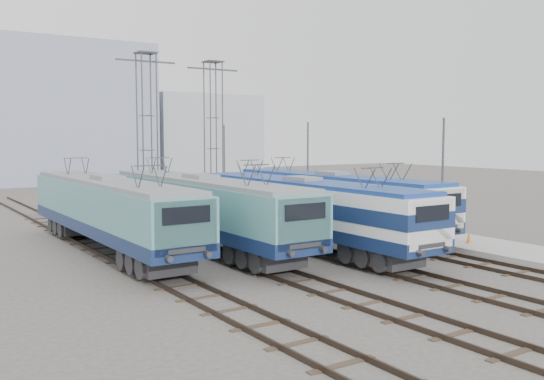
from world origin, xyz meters
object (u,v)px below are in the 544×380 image
(locomotive_far_left, at_px, (110,209))
(safety_cone, at_px, (469,237))
(mast_mid, at_px, (308,172))
(locomotive_far_right, at_px, (334,197))
(mast_front, at_px, (442,183))
(locomotive_center_left, at_px, (203,206))
(locomotive_center_right, at_px, (304,206))
(catenary_tower_west, at_px, (147,128))
(mast_rear, at_px, (224,165))
(catenary_tower_east, at_px, (213,128))

(locomotive_far_left, distance_m, safety_cone, 19.06)
(mast_mid, relative_size, safety_cone, 11.62)
(locomotive_far_right, height_order, mast_front, mast_front)
(locomotive_far_right, bearing_deg, locomotive_far_left, 173.26)
(locomotive_far_right, height_order, mast_mid, mast_mid)
(locomotive_center_left, bearing_deg, mast_front, -31.95)
(locomotive_center_left, distance_m, mast_front, 12.84)
(locomotive_far_right, relative_size, mast_front, 2.56)
(locomotive_center_right, distance_m, catenary_tower_west, 16.90)
(locomotive_center_left, height_order, mast_rear, mast_rear)
(mast_mid, bearing_deg, locomotive_center_left, -154.25)
(mast_rear, bearing_deg, locomotive_center_right, -107.47)
(locomotive_far_left, relative_size, locomotive_far_right, 1.04)
(locomotive_far_right, distance_m, mast_rear, 17.29)
(locomotive_center_left, bearing_deg, mast_rear, 57.81)
(locomotive_center_left, relative_size, safety_cone, 30.87)
(locomotive_far_right, xyz_separation_m, mast_mid, (1.85, 5.15, 1.21))
(locomotive_center_right, relative_size, safety_cone, 29.88)
(catenary_tower_east, xyz_separation_m, safety_cone, (3.26, -22.93, -6.04))
(locomotive_center_right, bearing_deg, mast_front, -31.06)
(catenary_tower_east, distance_m, safety_cone, 23.93)
(safety_cone, bearing_deg, mast_front, 141.21)
(locomotive_center_left, distance_m, safety_cone, 14.36)
(locomotive_center_left, height_order, catenary_tower_east, catenary_tower_east)
(locomotive_far_left, xyz_separation_m, mast_mid, (15.35, 3.56, 1.18))
(catenary_tower_east, xyz_separation_m, mast_rear, (2.10, 2.00, -3.14))
(locomotive_far_left, relative_size, catenary_tower_east, 1.55)
(locomotive_far_left, height_order, locomotive_center_left, locomotive_far_left)
(catenary_tower_east, bearing_deg, locomotive_center_right, -103.16)
(locomotive_center_left, relative_size, catenary_tower_west, 1.55)
(locomotive_far_left, relative_size, mast_rear, 2.66)
(locomotive_center_left, bearing_deg, locomotive_center_right, -33.17)
(catenary_tower_west, relative_size, mast_front, 1.71)
(locomotive_center_left, bearing_deg, locomotive_far_left, 159.56)
(mast_mid, relative_size, mast_rear, 1.00)
(catenary_tower_west, distance_m, mast_front, 22.00)
(locomotive_center_right, distance_m, safety_cone, 9.05)
(mast_mid, bearing_deg, locomotive_center_right, -127.84)
(locomotive_center_left, relative_size, locomotive_center_right, 1.03)
(safety_cone, bearing_deg, mast_mid, 95.11)
(locomotive_far_left, distance_m, catenary_tower_east, 19.44)
(catenary_tower_west, bearing_deg, mast_front, -66.73)
(catenary_tower_west, xyz_separation_m, catenary_tower_east, (6.50, 2.00, 0.00))
(mast_front, distance_m, mast_mid, 12.00)
(locomotive_far_left, height_order, mast_mid, mast_mid)
(locomotive_center_right, xyz_separation_m, catenary_tower_west, (-2.25, 16.17, 4.34))
(mast_front, height_order, safety_cone, mast_front)
(locomotive_center_right, distance_m, mast_front, 7.51)
(locomotive_far_right, xyz_separation_m, catenary_tower_west, (-6.75, 13.15, 4.35))
(catenary_tower_east, height_order, mast_front, catenary_tower_east)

